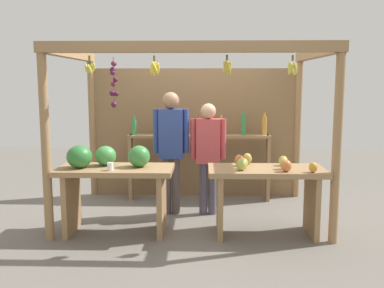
% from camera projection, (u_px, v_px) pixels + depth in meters
% --- Properties ---
extents(ground_plane, '(12.00, 12.00, 0.00)m').
position_uv_depth(ground_plane, '(192.00, 214.00, 5.89)').
color(ground_plane, slate).
rests_on(ground_plane, ground).
extents(market_stall, '(3.32, 2.12, 2.22)m').
position_uv_depth(market_stall, '(193.00, 116.00, 6.16)').
color(market_stall, '#99754C').
rests_on(market_stall, ground).
extents(fruit_counter_left, '(1.34, 0.64, 1.06)m').
position_uv_depth(fruit_counter_left, '(112.00, 176.00, 5.09)').
color(fruit_counter_left, '#99754C').
rests_on(fruit_counter_left, ground).
extents(fruit_counter_right, '(1.34, 0.64, 0.93)m').
position_uv_depth(fruit_counter_right, '(266.00, 185.00, 5.04)').
color(fruit_counter_right, '#99754C').
rests_on(fruit_counter_right, ground).
extents(bottle_shelf_unit, '(2.13, 0.22, 1.35)m').
position_uv_depth(bottle_shelf_unit, '(200.00, 147.00, 6.52)').
color(bottle_shelf_unit, '#99754C').
rests_on(bottle_shelf_unit, ground).
extents(vendor_man, '(0.48, 0.22, 1.66)m').
position_uv_depth(vendor_man, '(171.00, 142.00, 5.79)').
color(vendor_man, '#544A49').
rests_on(vendor_man, ground).
extents(vendor_woman, '(0.48, 0.20, 1.51)m').
position_uv_depth(vendor_woman, '(208.00, 149.00, 5.79)').
color(vendor_woman, '#4D4A5C').
rests_on(vendor_woman, ground).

